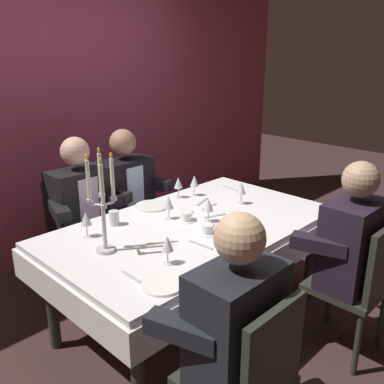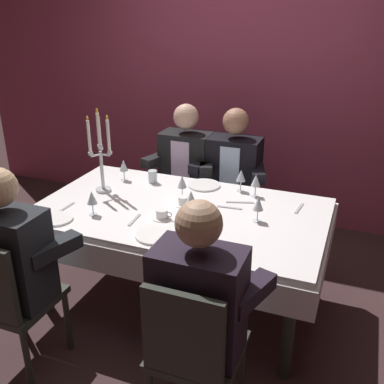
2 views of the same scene
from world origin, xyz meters
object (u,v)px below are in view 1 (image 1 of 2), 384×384
Objects in this scene: dinner_plate_0 at (152,206)px; dinner_plate_1 at (241,240)px; wine_glass_5 at (178,183)px; seated_diner_0 at (237,325)px; wine_glass_1 at (208,205)px; dinner_plate_2 at (162,285)px; wine_glass_4 at (86,219)px; wine_glass_6 at (167,244)px; wine_glass_3 at (241,189)px; coffee_cup_0 at (186,217)px; wine_glass_2 at (194,181)px; wine_glass_0 at (169,203)px; water_tumbler_0 at (114,218)px; coffee_cup_1 at (207,230)px; seated_diner_1 at (79,203)px; dining_table at (193,240)px; seated_diner_2 at (125,190)px; seated_diner_3 at (353,244)px; candelabra at (103,206)px.

dinner_plate_1 is (-0.00, -0.83, 0.00)m from dinner_plate_0.
seated_diner_0 reaches higher than wine_glass_5.
wine_glass_1 is 1.12m from seated_diner_0.
seated_diner_0 is (0.02, -0.45, -0.01)m from dinner_plate_2.
wine_glass_6 is (0.11, -0.61, 0.00)m from wine_glass_4.
wine_glass_3 is at bearing 7.82° from wine_glass_1.
wine_glass_1 reaches higher than coffee_cup_0.
wine_glass_1 is 1.00× the size of wine_glass_3.
wine_glass_2 is 1.00× the size of wine_glass_6.
seated_diner_0 reaches higher than dinner_plate_1.
wine_glass_1 is 0.52m from wine_glass_5.
wine_glass_4 reaches higher than dinner_plate_1.
wine_glass_0 is at bearing 61.25° from seated_diner_0.
coffee_cup_1 is at bearing -58.52° from water_tumbler_0.
seated_diner_1 is (-0.32, 1.28, -0.01)m from dinner_plate_1.
wine_glass_6 is at bearing -149.54° from dining_table.
dinner_plate_2 is (-0.67, -0.87, 0.00)m from dinner_plate_0.
seated_diner_1 is at bearing 63.01° from wine_glass_4.
seated_diner_2 is 1.81m from seated_diner_3.
wine_glass_0 is 0.74m from seated_diner_2.
coffee_cup_0 is at bearing -22.94° from wine_glass_4.
dinner_plate_2 is at bearing -176.45° from dinner_plate_1.
dining_table is 0.61m from wine_glass_6.
seated_diner_2 reaches higher than wine_glass_4.
seated_diner_3 is at bearing -66.47° from wine_glass_1.
candelabra is 0.68m from coffee_cup_0.
dinner_plate_0 is 2.52× the size of water_tumbler_0.
wine_glass_4 reaches higher than dining_table.
wine_glass_2 is at bearing 62.94° from dinner_plate_1.
dining_table is 0.26m from wine_glass_1.
candelabra is 0.84m from dinner_plate_1.
candelabra is at bearing 176.73° from wine_glass_3.
coffee_cup_1 is at bearing -98.65° from seated_diner_2.
coffee_cup_0 is (-0.41, -0.32, -0.09)m from wine_glass_2.
water_tumbler_0 is at bearing 121.48° from coffee_cup_1.
dinner_plate_0 is at bearing 11.18° from water_tumbler_0.
dinner_plate_0 is 0.56m from seated_diner_1.
wine_glass_0 is 0.27m from wine_glass_1.
dining_table is 0.42m from dinner_plate_1.
coffee_cup_0 is at bearing 37.21° from dinner_plate_2.
seated_diner_0 is at bearing -131.22° from wine_glass_1.
wine_glass_2 reaches higher than water_tumbler_0.
wine_glass_2 is at bearing -23.69° from wine_glass_5.
coffee_cup_1 is at bearing 105.37° from dinner_plate_1.
dinner_plate_2 is 1.26× the size of wine_glass_0.
dinner_plate_1 is at bearing -90.02° from dinner_plate_0.
dinner_plate_1 is (0.01, -0.40, 0.13)m from dining_table.
seated_diner_2 is at bearing 62.94° from wine_glass_6.
wine_glass_0 is 1.00× the size of wine_glass_5.
dinner_plate_0 reaches higher than dining_table.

